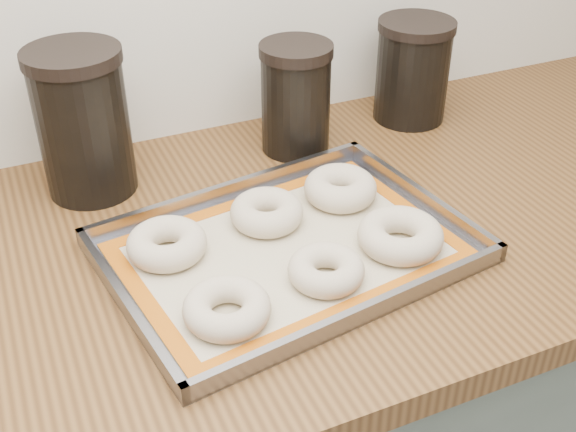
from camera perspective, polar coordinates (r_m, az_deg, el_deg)
name	(u,v)px	position (r m, az deg, el deg)	size (l,w,h in m)	color
cabinet	(363,416)	(1.38, 5.91, -15.44)	(3.00, 0.65, 0.86)	slate
countertop	(380,213)	(1.08, 7.30, 0.26)	(3.06, 0.68, 0.04)	brown
baking_tray	(288,249)	(0.95, 0.00, -2.65)	(0.50, 0.39, 0.03)	gray
baking_mat	(288,250)	(0.95, 0.00, -2.74)	(0.46, 0.35, 0.00)	#C6B793
bagel_front_left	(227,308)	(0.84, -4.85, -7.27)	(0.10, 0.10, 0.03)	beige
bagel_front_mid	(326,270)	(0.89, 3.04, -4.26)	(0.10, 0.10, 0.03)	beige
bagel_front_right	(400,235)	(0.96, 8.88, -1.52)	(0.11, 0.11, 0.04)	beige
bagel_back_left	(167,244)	(0.95, -9.55, -2.17)	(0.10, 0.10, 0.04)	beige
bagel_back_mid	(267,212)	(0.99, -1.69, 0.30)	(0.10, 0.10, 0.04)	beige
bagel_back_right	(340,188)	(1.05, 4.16, 2.22)	(0.11, 0.11, 0.04)	beige
canister_left	(83,122)	(1.08, -15.90, 7.14)	(0.14, 0.14, 0.22)	black
canister_mid	(296,98)	(1.16, 0.62, 9.33)	(0.12, 0.12, 0.18)	black
canister_right	(413,70)	(1.28, 9.82, 11.27)	(0.13, 0.13, 0.18)	black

